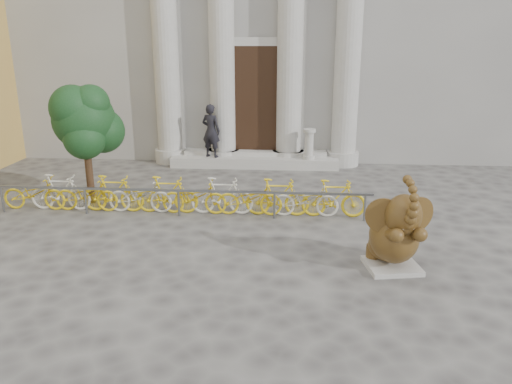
# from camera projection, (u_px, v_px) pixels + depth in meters

# --- Properties ---
(ground) EXTENTS (80.00, 80.00, 0.00)m
(ground) POSITION_uv_depth(u_px,v_px,m) (216.00, 289.00, 9.27)
(ground) COLOR #474442
(ground) RESTS_ON ground
(classical_building) EXTENTS (22.00, 10.70, 12.00)m
(classical_building) POSITION_uv_depth(u_px,v_px,m) (265.00, 2.00, 21.73)
(classical_building) COLOR gray
(classical_building) RESTS_ON ground
(entrance_steps) EXTENTS (6.00, 1.20, 0.36)m
(entrance_steps) POSITION_uv_depth(u_px,v_px,m) (255.00, 161.00, 18.17)
(entrance_steps) COLOR #A8A59E
(entrance_steps) RESTS_ON ground
(elephant_statue) EXTENTS (1.35, 1.59, 2.04)m
(elephant_statue) POSITION_uv_depth(u_px,v_px,m) (395.00, 235.00, 9.85)
(elephant_statue) COLOR #A8A59E
(elephant_statue) RESTS_ON ground
(bike_rack) EXTENTS (9.96, 0.53, 1.00)m
(bike_rack) POSITION_uv_depth(u_px,v_px,m) (180.00, 195.00, 13.15)
(bike_rack) COLOR slate
(bike_rack) RESTS_ON ground
(tree) EXTENTS (1.90, 1.74, 3.31)m
(tree) POSITION_uv_depth(u_px,v_px,m) (85.00, 122.00, 13.46)
(tree) COLOR #332114
(tree) RESTS_ON ground
(pedestrian) EXTENTS (0.80, 0.66, 1.90)m
(pedestrian) POSITION_uv_depth(u_px,v_px,m) (211.00, 131.00, 17.73)
(pedestrian) COLOR black
(pedestrian) RESTS_ON entrance_steps
(balustrade_post) EXTENTS (0.44, 0.44, 1.07)m
(balustrade_post) POSITION_uv_depth(u_px,v_px,m) (309.00, 145.00, 17.55)
(balustrade_post) COLOR #A8A59E
(balustrade_post) RESTS_ON entrance_steps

